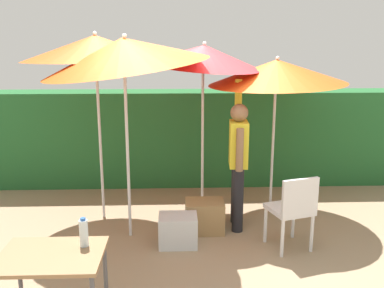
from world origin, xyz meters
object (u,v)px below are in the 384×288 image
Objects in this scene: umbrella_yellow at (124,53)px; bottle_water at (84,233)px; folding_table at (52,264)px; chair_plastic at (293,208)px; umbrella_rainbow at (277,72)px; crate_cardboard at (205,216)px; person_vendor at (238,157)px; cooler_box at (178,230)px; umbrella_orange at (95,48)px; umbrella_navy at (204,56)px.

umbrella_yellow is 2.17m from bottle_water.
folding_table is at bearing -150.89° from bottle_water.
bottle_water is at bearing -148.45° from chair_plastic.
umbrella_rainbow is 2.12m from crate_cardboard.
cooler_box is at bearing -147.16° from person_vendor.
umbrella_rainbow is at bearing 34.51° from crate_cardboard.
crate_cardboard is at bearing 58.57° from bottle_water.
crate_cardboard is (-0.99, -0.68, -1.75)m from umbrella_rainbow.
bottle_water is at bearing -83.46° from umbrella_orange.
chair_plastic is at bearing -23.94° from umbrella_orange.
cooler_box is (1.01, -0.86, -2.07)m from umbrella_orange.
folding_table reaches higher than cooler_box.
umbrella_yellow reaches higher than umbrella_navy.
umbrella_orange is 5.51× the size of cooler_box.
person_vendor reaches higher than crate_cardboard.
folding_table is (0.03, -2.41, -1.62)m from umbrella_orange.
chair_plastic is 1.99× the size of cooler_box.
bottle_water reaches higher than folding_table.
umbrella_orange is at bearing 90.71° from folding_table.
umbrella_rainbow is 4.86× the size of cooler_box.
bottle_water is (0.23, 0.13, 0.20)m from folding_table.
person_vendor is (-0.57, -0.55, -1.01)m from umbrella_rainbow.
person_vendor is 0.86m from crate_cardboard.
umbrella_rainbow is 2.37m from umbrella_orange.
umbrella_navy is 3.01× the size of folding_table.
crate_cardboard is (0.91, 0.11, -2.01)m from umbrella_yellow.
person_vendor is (1.34, 0.24, -1.27)m from umbrella_yellow.
umbrella_navy is at bearing 71.73° from cooler_box.
umbrella_yellow reaches higher than cooler_box.
chair_plastic reaches higher than folding_table.
umbrella_orange is 2.90m from folding_table.
umbrella_navy is 3.33m from folding_table.
umbrella_orange is at bearing 96.54° from bottle_water.
crate_cardboard is at bearing 46.96° from cooler_box.
umbrella_navy is at bearing 9.43° from umbrella_orange.
umbrella_navy reaches higher than crate_cardboard.
person_vendor is 4.21× the size of cooler_box.
bottle_water reaches higher than crate_cardboard.
person_vendor is 2.70m from folding_table.
crate_cardboard is at bearing -145.49° from umbrella_rainbow.
umbrella_navy is 5.39× the size of cooler_box.
umbrella_orange is 1.02× the size of umbrella_navy.
umbrella_navy is at bearing 66.11° from bottle_water.
person_vendor is 2.35× the size of folding_table.
umbrella_rainbow is 1.29m from person_vendor.
umbrella_navy is 1.42m from person_vendor.
cooler_box is at bearing -40.39° from umbrella_orange.
person_vendor reaches higher than chair_plastic.
umbrella_orange is 10.26× the size of bottle_water.
umbrella_rainbow is at bearing 48.25° from folding_table.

